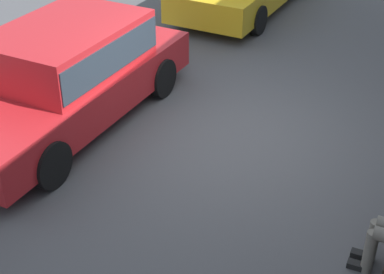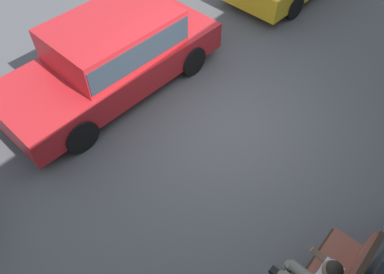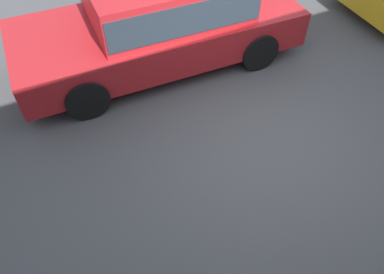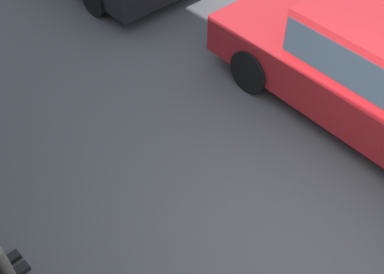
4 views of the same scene
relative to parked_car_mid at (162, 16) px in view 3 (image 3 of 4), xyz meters
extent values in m
plane|color=#4C4C4F|center=(-0.49, 2.38, -0.81)|extent=(60.00, 60.00, 0.00)
cube|color=red|center=(0.08, 0.00, -0.28)|extent=(4.62, 2.01, 0.57)
cylinder|color=black|center=(1.53, 0.80, -0.49)|extent=(0.65, 0.21, 0.64)
cylinder|color=black|center=(1.45, -0.93, -0.49)|extent=(0.65, 0.21, 0.64)
cylinder|color=black|center=(-1.29, 0.92, -0.49)|extent=(0.65, 0.21, 0.64)
cylinder|color=black|center=(-1.36, -0.81, -0.49)|extent=(0.65, 0.21, 0.64)
camera|label=1|loc=(6.35, 4.98, 3.69)|focal=55.00mm
camera|label=2|loc=(3.44, 4.98, 4.46)|focal=35.00mm
camera|label=3|loc=(1.93, 4.98, 3.13)|focal=35.00mm
camera|label=4|loc=(-1.71, 4.98, 3.74)|focal=45.00mm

